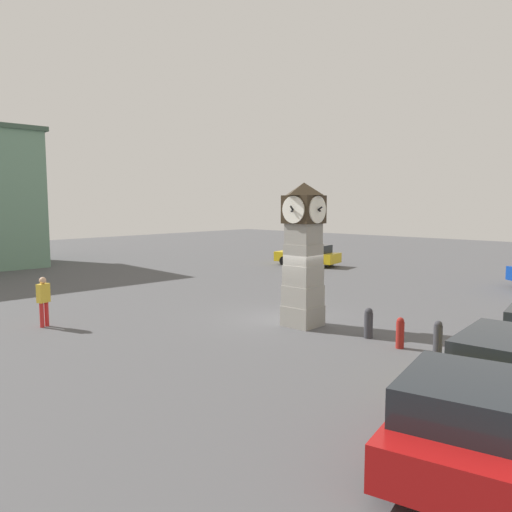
{
  "coord_description": "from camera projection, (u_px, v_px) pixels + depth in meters",
  "views": [
    {
      "loc": [
        -13.98,
        -10.95,
        4.28
      ],
      "look_at": [
        -0.11,
        1.75,
        2.27
      ],
      "focal_mm": 35.0,
      "sensor_mm": 36.0,
      "label": 1
    }
  ],
  "objects": [
    {
      "name": "bollard_far_row",
      "position": [
        368.0,
        323.0,
        15.8
      ],
      "size": [
        0.28,
        0.28,
        0.97
      ],
      "color": "#333338",
      "rests_on": "ground_plane"
    },
    {
      "name": "clock_tower",
      "position": [
        303.0,
        254.0,
        17.17
      ],
      "size": [
        1.5,
        1.54,
        4.96
      ],
      "color": "gray",
      "rests_on": "ground_plane"
    },
    {
      "name": "bollard_mid_row",
      "position": [
        400.0,
        333.0,
        14.68
      ],
      "size": [
        0.24,
        0.24,
        0.93
      ],
      "color": "maroon",
      "rests_on": "ground_plane"
    },
    {
      "name": "bollard_near_tower",
      "position": [
        438.0,
        341.0,
        13.46
      ],
      "size": [
        0.24,
        0.24,
        1.12
      ],
      "color": "#333338",
      "rests_on": "ground_plane"
    },
    {
      "name": "car_navy_sedan",
      "position": [
        466.0,
        421.0,
        7.96
      ],
      "size": [
        4.33,
        2.63,
        1.6
      ],
      "color": "#A51111",
      "rests_on": "ground_plane"
    },
    {
      "name": "pedestrian_crossing_lot",
      "position": [
        43.0,
        298.0,
        17.17
      ],
      "size": [
        0.45,
        0.33,
        1.74
      ],
      "color": "red",
      "rests_on": "ground_plane"
    },
    {
      "name": "ground_plane",
      "position": [
        294.0,
        321.0,
        18.06
      ],
      "size": [
        89.88,
        89.88,
        0.0
      ],
      "primitive_type": "plane",
      "color": "#4C4C4F"
    },
    {
      "name": "car_near_tower",
      "position": [
        512.0,
        371.0,
        10.34
      ],
      "size": [
        4.67,
        2.3,
        1.61
      ],
      "color": "gold",
      "rests_on": "ground_plane"
    },
    {
      "name": "car_silver_hatch",
      "position": [
        308.0,
        255.0,
        33.92
      ],
      "size": [
        2.46,
        4.49,
        1.44
      ],
      "color": "gold",
      "rests_on": "ground_plane"
    }
  ]
}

